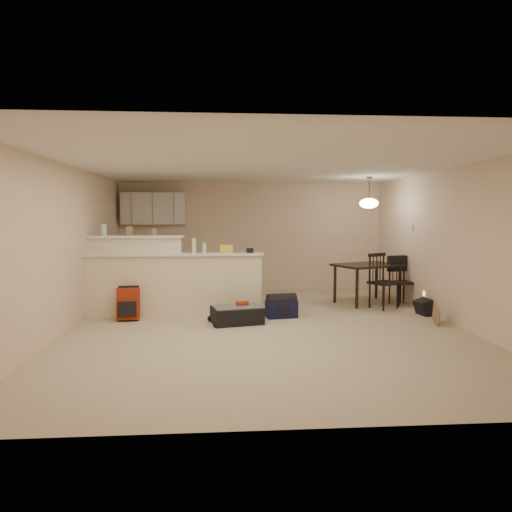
{
  "coord_description": "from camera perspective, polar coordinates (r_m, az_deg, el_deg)",
  "views": [
    {
      "loc": [
        -0.66,
        -7.03,
        1.72
      ],
      "look_at": [
        -0.1,
        0.7,
        1.05
      ],
      "focal_mm": 32.0,
      "sensor_mm": 36.0,
      "label": 1
    }
  ],
  "objects": [
    {
      "name": "dining_table",
      "position": [
        9.32,
        13.77,
        -1.55
      ],
      "size": [
        1.48,
        1.27,
        0.78
      ],
      "rotation": [
        0.0,
        0.0,
        0.41
      ],
      "color": "black",
      "rests_on": "ground"
    },
    {
      "name": "navy_duffel",
      "position": [
        7.86,
        3.2,
        -6.65
      ],
      "size": [
        0.55,
        0.35,
        0.28
      ],
      "primitive_type": "cube",
      "rotation": [
        0.0,
        0.0,
        0.14
      ],
      "color": "#13163B",
      "rests_on": "ground"
    },
    {
      "name": "dining_chair_far",
      "position": [
        9.34,
        17.76,
        -3.0
      ],
      "size": [
        0.49,
        0.48,
        0.93
      ],
      "primitive_type": null,
      "rotation": [
        0.0,
        0.0,
        0.24
      ],
      "color": "black",
      "rests_on": "ground"
    },
    {
      "name": "breakfast_bar",
      "position": [
        8.16,
        -11.86,
        -2.99
      ],
      "size": [
        3.08,
        0.58,
        1.39
      ],
      "color": "beige",
      "rests_on": "ground"
    },
    {
      "name": "suitcase",
      "position": [
        7.43,
        -2.4,
        -7.39
      ],
      "size": [
        0.88,
        0.67,
        0.27
      ],
      "primitive_type": "cube",
      "rotation": [
        0.0,
        0.0,
        0.23
      ],
      "color": "black",
      "rests_on": "ground"
    },
    {
      "name": "small_box",
      "position": [
        8.24,
        -12.6,
        2.95
      ],
      "size": [
        0.08,
        0.06,
        0.12
      ],
      "primitive_type": "cube",
      "color": "#99724F",
      "rests_on": "breakfast_bar"
    },
    {
      "name": "room",
      "position": [
        7.07,
        1.22,
        1.13
      ],
      "size": [
        7.0,
        7.02,
        2.5
      ],
      "color": "#C1B295",
      "rests_on": "ground"
    },
    {
      "name": "upper_cabinets",
      "position": [
        10.46,
        -12.67,
        5.81
      ],
      "size": [
        1.4,
        0.34,
        0.7
      ],
      "primitive_type": "cube",
      "color": "white",
      "rests_on": "room"
    },
    {
      "name": "kitchen_counter",
      "position": [
        10.38,
        -11.53,
        -2.18
      ],
      "size": [
        1.8,
        0.6,
        0.9
      ],
      "primitive_type": "cube",
      "color": "white",
      "rests_on": "ground"
    },
    {
      "name": "cereal_box",
      "position": [
        8.31,
        -15.5,
        3.04
      ],
      "size": [
        0.1,
        0.07,
        0.16
      ],
      "primitive_type": "cube",
      "color": "#99724F",
      "rests_on": "breakfast_bar"
    },
    {
      "name": "bottle_b",
      "position": [
        7.95,
        -6.47,
        1.02
      ],
      "size": [
        0.06,
        0.06,
        0.18
      ],
      "primitive_type": "cylinder",
      "color": "silver",
      "rests_on": "breakfast_bar"
    },
    {
      "name": "thermostat",
      "position": [
        9.32,
        18.91,
        3.33
      ],
      "size": [
        0.02,
        0.12,
        0.12
      ],
      "primitive_type": "cube",
      "color": "beige",
      "rests_on": "room"
    },
    {
      "name": "bag_lump",
      "position": [
        7.95,
        -3.72,
        0.89
      ],
      "size": [
        0.22,
        0.18,
        0.14
      ],
      "primitive_type": "cube",
      "color": "#99724F",
      "rests_on": "breakfast_bar"
    },
    {
      "name": "pouch",
      "position": [
        7.96,
        -0.77,
        0.69
      ],
      "size": [
        0.12,
        0.1,
        0.08
      ],
      "primitive_type": "cube",
      "color": "#99724F",
      "rests_on": "breakfast_bar"
    },
    {
      "name": "jar",
      "position": [
        8.41,
        -18.51,
        3.12
      ],
      "size": [
        0.1,
        0.1,
        0.2
      ],
      "primitive_type": "cylinder",
      "color": "silver",
      "rests_on": "breakfast_bar"
    },
    {
      "name": "red_backpack",
      "position": [
        7.93,
        -15.67,
        -5.8
      ],
      "size": [
        0.37,
        0.24,
        0.53
      ],
      "primitive_type": "cube",
      "rotation": [
        0.0,
        0.0,
        0.06
      ],
      "color": "maroon",
      "rests_on": "ground"
    },
    {
      "name": "black_daypack",
      "position": [
        8.55,
        20.29,
        -6.05
      ],
      "size": [
        0.26,
        0.33,
        0.27
      ],
      "primitive_type": "cube",
      "rotation": [
        0.0,
        0.0,
        1.72
      ],
      "color": "black",
      "rests_on": "ground"
    },
    {
      "name": "cardboard_sheet",
      "position": [
        7.88,
        21.59,
        -6.92
      ],
      "size": [
        0.1,
        0.38,
        0.29
      ],
      "primitive_type": "cube",
      "rotation": [
        0.0,
        0.0,
        1.36
      ],
      "color": "#99724F",
      "rests_on": "ground"
    },
    {
      "name": "bottle_a",
      "position": [
        7.96,
        -7.76,
        1.3
      ],
      "size": [
        0.07,
        0.07,
        0.26
      ],
      "primitive_type": "cylinder",
      "color": "silver",
      "rests_on": "breakfast_bar"
    },
    {
      "name": "pendant_lamp",
      "position": [
        9.26,
        13.94,
        6.47
      ],
      "size": [
        0.36,
        0.36,
        0.62
      ],
      "color": "brown",
      "rests_on": "room"
    },
    {
      "name": "dining_chair_near",
      "position": [
        8.87,
        15.68,
        -3.05
      ],
      "size": [
        0.6,
        0.59,
        1.03
      ],
      "primitive_type": null,
      "rotation": [
        0.0,
        0.0,
        0.49
      ],
      "color": "black",
      "rests_on": "ground"
    }
  ]
}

